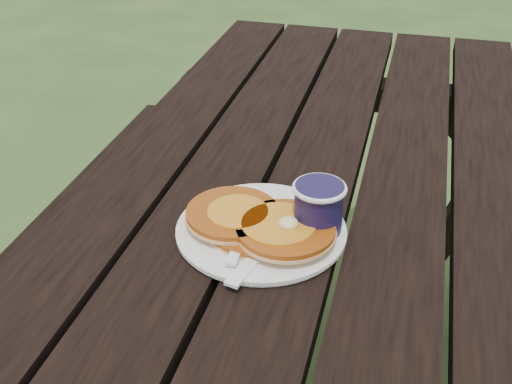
% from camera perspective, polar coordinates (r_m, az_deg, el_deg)
% --- Properties ---
extents(picnic_table, '(1.36, 1.80, 0.75)m').
position_cam_1_polar(picnic_table, '(1.28, 3.53, -15.44)').
color(picnic_table, black).
rests_on(picnic_table, ground).
extents(plate, '(0.30, 0.30, 0.01)m').
position_cam_1_polar(plate, '(0.95, 0.46, -3.47)').
color(plate, white).
rests_on(plate, picnic_table).
extents(pancake_stack, '(0.23, 0.16, 0.04)m').
position_cam_1_polar(pancake_stack, '(0.93, 0.38, -2.84)').
color(pancake_stack, '#AB5013').
rests_on(pancake_stack, plate).
extents(knife, '(0.06, 0.18, 0.00)m').
position_cam_1_polar(knife, '(0.90, 0.55, -5.08)').
color(knife, white).
rests_on(knife, plate).
extents(fork, '(0.04, 0.16, 0.01)m').
position_cam_1_polar(fork, '(0.91, -1.38, -4.39)').
color(fork, white).
rests_on(fork, plate).
extents(coffee_cup, '(0.08, 0.08, 0.09)m').
position_cam_1_polar(coffee_cup, '(0.93, 5.58, -1.33)').
color(coffee_cup, '#1A133A').
rests_on(coffee_cup, picnic_table).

